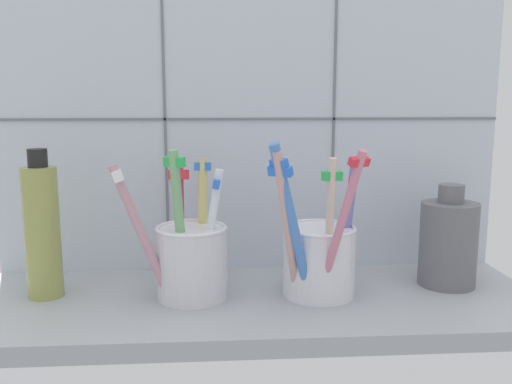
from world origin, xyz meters
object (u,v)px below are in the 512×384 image
Objects in this scene: ceramic_vase at (448,242)px; soap_bottle at (42,230)px; toothbrush_cup_right at (319,255)px; toothbrush_cup_left at (191,256)px.

soap_bottle reaches higher than ceramic_vase.
soap_bottle is (-30.70, 2.04, 2.90)cm from toothbrush_cup_right.
toothbrush_cup_right is 16.27cm from ceramic_vase.
toothbrush_cup_left is 30.44cm from ceramic_vase.
toothbrush_cup_left is 1.39× the size of ceramic_vase.
ceramic_vase is (16.04, 2.68, 0.47)cm from toothbrush_cup_right.
toothbrush_cup_right reaches higher than soap_bottle.
ceramic_vase is 0.73× the size of soap_bottle.
toothbrush_cup_left is at bearing -5.28° from soap_bottle.
toothbrush_cup_left reaches higher than ceramic_vase.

